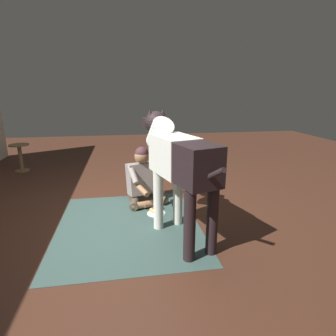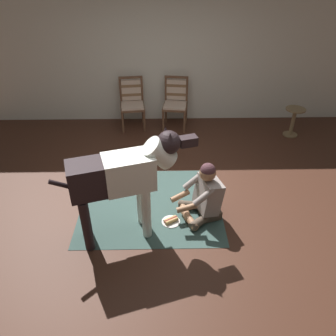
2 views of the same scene
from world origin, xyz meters
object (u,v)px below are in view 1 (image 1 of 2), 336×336
(hot_dog_on_plate, at_px, (156,212))
(round_side_table, at_px, (20,156))
(person_sitting_on_floor, at_px, (143,180))
(large_dog, at_px, (177,160))

(hot_dog_on_plate, bearing_deg, round_side_table, 45.29)
(hot_dog_on_plate, relative_size, round_side_table, 0.44)
(person_sitting_on_floor, bearing_deg, round_side_table, 49.41)
(person_sitting_on_floor, relative_size, hot_dog_on_plate, 3.35)
(large_dog, xyz_separation_m, round_side_table, (2.93, 2.57, -0.54))
(person_sitting_on_floor, xyz_separation_m, large_dog, (-0.98, -0.30, 0.53))
(large_dog, height_order, round_side_table, large_dog)
(person_sitting_on_floor, xyz_separation_m, round_side_table, (1.95, 2.27, -0.01))
(large_dog, bearing_deg, round_side_table, 41.31)
(person_sitting_on_floor, height_order, large_dog, large_dog)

